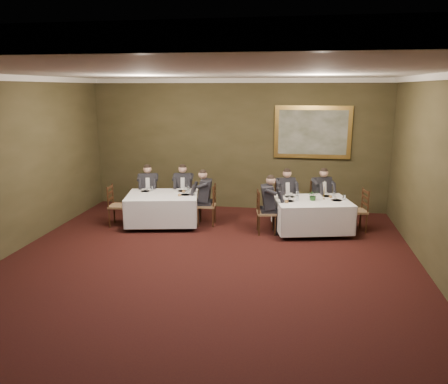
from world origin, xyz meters
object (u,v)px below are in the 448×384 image
(diner_sec_endright, at_px, (206,204))
(centerpiece, at_px, (313,195))
(chair_main_endright, at_px, (356,219))
(chair_main_backleft, at_px, (284,210))
(chair_sec_backleft, at_px, (149,204))
(candlestick, at_px, (324,192))
(chair_sec_endright, at_px, (207,213))
(chair_main_endleft, at_px, (266,221))
(chair_sec_backright, at_px, (184,204))
(diner_sec_backright, at_px, (184,196))
(diner_sec_backleft, at_px, (149,196))
(diner_main_endleft, at_px, (266,212))
(table_main, at_px, (312,213))
(painting, at_px, (313,132))
(chair_main_backright, at_px, (320,210))
(chair_sec_endleft, at_px, (119,214))
(table_second, at_px, (163,207))
(diner_main_backright, at_px, (321,201))

(diner_sec_endright, xyz_separation_m, centerpiece, (2.51, -0.19, 0.38))
(chair_main_endright, distance_m, diner_sec_endright, 3.54)
(chair_main_backleft, height_order, chair_sec_backleft, same)
(candlestick, bearing_deg, chair_sec_endright, 179.22)
(chair_main_endleft, bearing_deg, chair_sec_backright, -127.91)
(chair_sec_endright, bearing_deg, diner_sec_backright, 42.86)
(diner_sec_backleft, xyz_separation_m, diner_sec_endright, (1.65, -0.55, 0.00))
(chair_main_endleft, xyz_separation_m, diner_sec_endright, (-1.47, 0.41, 0.23))
(diner_main_endleft, xyz_separation_m, centerpiece, (1.03, 0.22, 0.38))
(chair_main_endright, distance_m, centerpiece, 1.22)
(table_main, bearing_deg, diner_sec_endright, 176.13)
(chair_sec_backright, distance_m, centerpiece, 3.45)
(chair_main_endleft, height_order, diner_sec_endright, diner_sec_endright)
(table_main, bearing_deg, painting, 90.00)
(chair_main_endleft, relative_size, diner_sec_backright, 0.74)
(chair_main_backright, bearing_deg, chair_main_endleft, 14.79)
(chair_main_endright, bearing_deg, candlestick, 85.88)
(chair_main_endleft, distance_m, chair_sec_endleft, 3.55)
(chair_sec_backright, bearing_deg, diner_sec_backright, 90.00)
(centerpiece, bearing_deg, chair_sec_endright, 175.71)
(chair_main_endleft, bearing_deg, chair_main_endright, 92.56)
(chair_main_endleft, relative_size, candlestick, 2.29)
(chair_sec_backleft, height_order, chair_sec_backright, same)
(centerpiece, bearing_deg, chair_main_endleft, -167.90)
(table_second, xyz_separation_m, centerpiece, (3.55, 0.02, 0.45))
(painting, bearing_deg, chair_sec_endright, -146.76)
(table_second, bearing_deg, chair_sec_endleft, -169.01)
(diner_sec_backleft, bearing_deg, chair_main_backleft, 165.69)
(chair_main_backleft, bearing_deg, chair_sec_endleft, -9.61)
(chair_main_backleft, xyz_separation_m, chair_main_endright, (1.67, -0.49, 0.00))
(chair_sec_backright, height_order, diner_sec_endright, diner_sec_endright)
(table_second, xyz_separation_m, painting, (3.54, 1.83, 1.68))
(chair_sec_backright, height_order, candlestick, candlestick)
(diner_main_backright, xyz_separation_m, chair_sec_backleft, (-4.39, -0.20, -0.23))
(chair_main_backright, height_order, chair_sec_endright, same)
(chair_main_backright, relative_size, diner_sec_backleft, 0.74)
(table_main, height_order, chair_main_backleft, chair_main_backleft)
(chair_sec_backleft, height_order, painting, painting)
(chair_sec_backright, distance_m, chair_sec_endright, 1.07)
(table_main, bearing_deg, candlestick, 26.74)
(diner_main_endleft, distance_m, diner_sec_endright, 1.53)
(chair_main_backright, relative_size, diner_sec_endright, 0.74)
(chair_sec_endright, bearing_deg, chair_main_endright, -92.70)
(candlestick, bearing_deg, centerpiece, -148.93)
(chair_main_backleft, distance_m, diner_sec_backleft, 3.52)
(painting, bearing_deg, chair_main_backright, -74.53)
(chair_sec_endright, bearing_deg, diner_main_endleft, -109.49)
(chair_main_endright, bearing_deg, chair_sec_backright, 68.99)
(chair_sec_backright, bearing_deg, chair_main_backleft, 168.79)
(table_main, bearing_deg, diner_main_endleft, -166.79)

